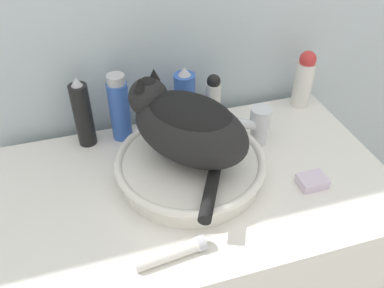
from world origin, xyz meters
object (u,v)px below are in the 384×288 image
object	(u,v)px
shampoo_bottle_tall	(120,108)
deodorant_stick	(213,98)
spray_bottle_trigger	(185,100)
cat	(186,124)
hairspray_can_black	(83,114)
faucet	(256,124)
cream_tube	(172,253)
lotion_bottle_white	(304,79)
soap_bar	(312,181)

from	to	relation	value
shampoo_bottle_tall	deodorant_stick	xyz separation A→B (m)	(0.26, -0.00, -0.02)
spray_bottle_trigger	deodorant_stick	bearing A→B (deg)	-0.00
cat	spray_bottle_trigger	distance (m)	0.22
deodorant_stick	hairspray_can_black	xyz separation A→B (m)	(-0.36, 0.00, 0.02)
cat	hairspray_can_black	xyz separation A→B (m)	(-0.22, 0.20, -0.06)
cat	faucet	distance (m)	0.23
spray_bottle_trigger	shampoo_bottle_tall	size ratio (longest dim) A/B	0.97
faucet	cream_tube	distance (m)	0.42
shampoo_bottle_tall	cream_tube	bearing A→B (deg)	-86.34
faucet	deodorant_stick	distance (m)	0.16
cat	shampoo_bottle_tall	distance (m)	0.24
lotion_bottle_white	hairspray_can_black	bearing A→B (deg)	180.00
cat	soap_bar	xyz separation A→B (m)	(0.28, -0.13, -0.14)
faucet	lotion_bottle_white	bearing A→B (deg)	-165.28
cat	soap_bar	bearing A→B (deg)	-154.46
cat	cream_tube	xyz separation A→B (m)	(-0.10, -0.23, -0.14)
faucet	hairspray_can_black	world-z (taller)	hairspray_can_black
cat	deodorant_stick	world-z (taller)	cat
cat	hairspray_can_black	bearing A→B (deg)	8.00
cat	spray_bottle_trigger	size ratio (longest dim) A/B	2.06
faucet	cat	bearing A→B (deg)	-2.22
cream_tube	cat	bearing A→B (deg)	66.72
spray_bottle_trigger	lotion_bottle_white	distance (m)	0.37
shampoo_bottle_tall	hairspray_can_black	distance (m)	0.10
lotion_bottle_white	cream_tube	world-z (taller)	lotion_bottle_white
spray_bottle_trigger	soap_bar	size ratio (longest dim) A/B	2.78
cream_tube	soap_bar	world-z (taller)	cream_tube
cat	shampoo_bottle_tall	xyz separation A→B (m)	(-0.13, 0.20, -0.06)
faucet	spray_bottle_trigger	size ratio (longest dim) A/B	0.81
cream_tube	spray_bottle_trigger	bearing A→B (deg)	70.47
cat	shampoo_bottle_tall	world-z (taller)	cat
soap_bar	cat	bearing A→B (deg)	155.53
faucet	cream_tube	xyz separation A→B (m)	(-0.31, -0.29, -0.05)
faucet	shampoo_bottle_tall	size ratio (longest dim) A/B	0.78
cat	faucet	world-z (taller)	cat
deodorant_stick	cream_tube	bearing A→B (deg)	-118.72
deodorant_stick	hairspray_can_black	bearing A→B (deg)	180.00
cat	cream_tube	world-z (taller)	cat
soap_bar	faucet	bearing A→B (deg)	110.26
shampoo_bottle_tall	soap_bar	xyz separation A→B (m)	(0.40, -0.32, -0.08)
cat	lotion_bottle_white	xyz separation A→B (m)	(0.42, 0.20, -0.06)
soap_bar	spray_bottle_trigger	bearing A→B (deg)	124.41
spray_bottle_trigger	cream_tube	xyz separation A→B (m)	(-0.15, -0.43, -0.07)
faucet	lotion_bottle_white	size ratio (longest dim) A/B	0.84
soap_bar	lotion_bottle_white	bearing A→B (deg)	66.03
faucet	soap_bar	distance (m)	0.21
deodorant_stick	soap_bar	distance (m)	0.36
spray_bottle_trigger	soap_bar	world-z (taller)	spray_bottle_trigger
shampoo_bottle_tall	deodorant_stick	bearing A→B (deg)	-0.00
cat	lotion_bottle_white	distance (m)	0.47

